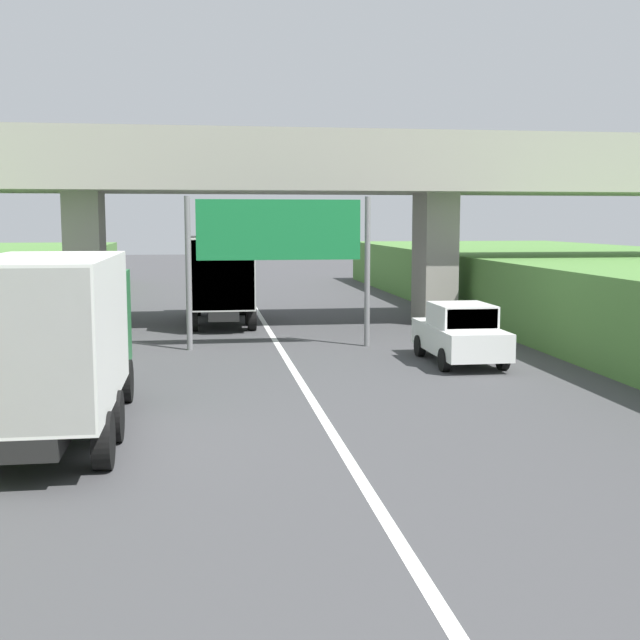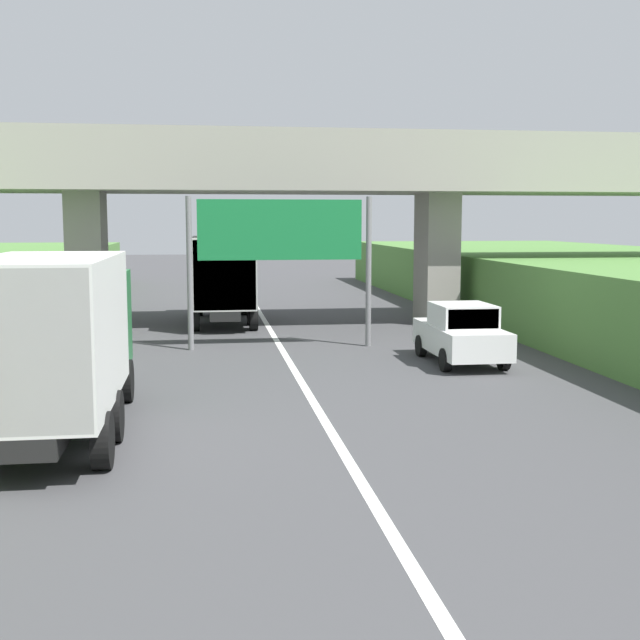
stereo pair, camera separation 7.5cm
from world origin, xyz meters
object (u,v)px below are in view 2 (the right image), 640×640
Objects in this scene: truck_green at (56,335)px; car_white at (461,334)px; overhead_highway_sign at (280,238)px; truck_silver at (223,275)px; construction_barrel_3 at (21,379)px.

truck_green reaches higher than car_white.
truck_green is at bearing -117.05° from overhead_highway_sign.
truck_silver and truck_green have the same top height.
truck_silver is 17.08m from truck_green.
truck_silver is 8.11× the size of construction_barrel_3.
car_white is at bearing 15.09° from construction_barrel_3.
overhead_highway_sign is 6.54m from car_white.
truck_green is (-3.47, -16.72, 0.00)m from truck_silver.
overhead_highway_sign is 9.80m from construction_barrel_3.
construction_barrel_3 is at bearing -110.37° from truck_silver.
overhead_highway_sign is at bearing 62.95° from truck_green.
truck_silver is at bearing 104.30° from overhead_highway_sign.
construction_barrel_3 is (-6.59, -6.58, -3.05)m from overhead_highway_sign.
truck_silver is 1.00× the size of truck_green.
truck_silver is 12.10m from car_white.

